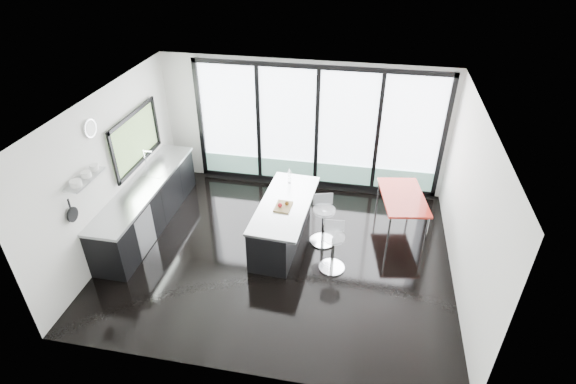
% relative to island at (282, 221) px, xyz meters
% --- Properties ---
extents(floor, '(6.00, 5.00, 0.00)m').
position_rel_island_xyz_m(floor, '(0.04, -0.41, -0.43)').
color(floor, black).
rests_on(floor, ground).
extents(ceiling, '(6.00, 5.00, 0.00)m').
position_rel_island_xyz_m(ceiling, '(0.04, -0.41, 2.37)').
color(ceiling, white).
rests_on(ceiling, wall_back).
extents(wall_back, '(6.00, 0.09, 2.80)m').
position_rel_island_xyz_m(wall_back, '(0.31, 2.06, 0.84)').
color(wall_back, silver).
rests_on(wall_back, ground).
extents(wall_front, '(6.00, 0.00, 2.80)m').
position_rel_island_xyz_m(wall_front, '(0.04, -2.91, 0.97)').
color(wall_front, silver).
rests_on(wall_front, ground).
extents(wall_left, '(0.26, 5.00, 2.80)m').
position_rel_island_xyz_m(wall_left, '(-2.94, -0.13, 1.13)').
color(wall_left, silver).
rests_on(wall_left, ground).
extents(wall_right, '(0.00, 5.00, 2.80)m').
position_rel_island_xyz_m(wall_right, '(3.04, -0.41, 0.97)').
color(wall_right, silver).
rests_on(wall_right, ground).
extents(counter_cabinets, '(0.69, 3.24, 1.36)m').
position_rel_island_xyz_m(counter_cabinets, '(-2.63, -0.01, 0.03)').
color(counter_cabinets, black).
rests_on(counter_cabinets, floor).
extents(island, '(0.98, 2.12, 1.10)m').
position_rel_island_xyz_m(island, '(0.00, 0.00, 0.00)').
color(island, black).
rests_on(island, floor).
extents(bar_stool_near, '(0.48, 0.48, 0.71)m').
position_rel_island_xyz_m(bar_stool_near, '(1.01, -0.61, -0.08)').
color(bar_stool_near, silver).
rests_on(bar_stool_near, floor).
extents(bar_stool_far, '(0.58, 0.58, 0.75)m').
position_rel_island_xyz_m(bar_stool_far, '(0.76, 0.09, -0.06)').
color(bar_stool_far, silver).
rests_on(bar_stool_far, floor).
extents(red_table, '(0.99, 1.47, 0.73)m').
position_rel_island_xyz_m(red_table, '(2.16, 0.81, -0.07)').
color(red_table, '#9F2319').
rests_on(red_table, floor).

